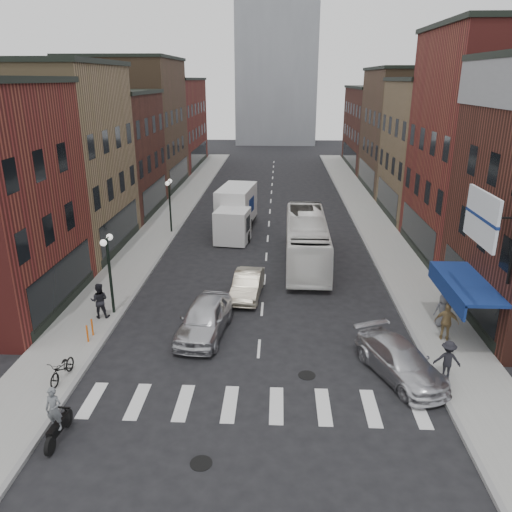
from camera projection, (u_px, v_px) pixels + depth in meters
The scene contains 30 objects.
ground at pixel (258, 361), 20.95m from camera, with size 160.00×160.00×0.00m, color black.
sidewalk_left at pixel (168, 218), 41.99m from camera, with size 3.00×74.00×0.15m, color gray.
sidewalk_right at pixel (372, 221), 41.25m from camera, with size 3.00×74.00×0.15m, color gray.
curb_left at pixel (186, 219), 41.95m from camera, with size 0.20×74.00×0.16m, color gray.
curb_right at pixel (353, 222), 41.34m from camera, with size 0.20×74.00×0.16m, color gray.
crosswalk_stripes at pixel (254, 405), 18.13m from camera, with size 12.00×2.20×0.01m, color silver.
bldg_left_mid_a at pixel (39, 160), 32.71m from camera, with size 10.30×10.20×12.30m.
bldg_left_mid_b at pixel (94, 154), 42.45m from camera, with size 10.30×10.20×10.30m.
bldg_left_far_a at pixel (130, 124), 52.30m from camera, with size 10.30×12.20×13.30m.
bldg_left_far_b at pixel (161, 123), 65.81m from camera, with size 10.30×16.20×11.30m.
bldg_right_mid_a at pixel (508, 147), 31.06m from camera, with size 10.30×10.20×14.30m.
bldg_right_mid_b at pixel (453, 150), 40.97m from camera, with size 10.30×10.20×11.30m.
bldg_right_far_a at pixel (418, 131), 51.16m from camera, with size 10.30×12.20×12.30m.
bldg_right_far_b at pixel (389, 128), 64.66m from camera, with size 10.30×16.20×10.30m.
awning_blue at pixel (462, 284), 22.03m from camera, with size 1.80×5.00×0.78m.
billboard_sign at pixel (484, 219), 18.98m from camera, with size 1.52×3.00×3.70m.
streetlamp_near at pixel (109, 260), 24.06m from camera, with size 0.32×1.22×4.11m.
streetlamp_far at pixel (169, 196), 37.23m from camera, with size 0.32×1.22×4.11m.
bike_rack at pixel (90, 330), 22.32m from camera, with size 0.08×0.68×0.80m.
box_truck at pixel (235, 212), 37.80m from camera, with size 3.00×7.96×3.36m.
motorcycle_rider at pixel (56, 416), 16.03m from camera, with size 0.58×1.97×2.00m.
transit_bus at pixel (306, 240), 31.77m from camera, with size 2.51×10.72×2.99m, color white.
sedan_left_near at pixel (204, 318), 22.86m from camera, with size 1.94×4.82×1.64m, color silver.
sedan_left_far at pixel (247, 285), 26.96m from camera, with size 1.42×4.08×1.34m, color beige.
curb_car at pixel (400, 361), 19.67m from camera, with size 1.90×4.68×1.36m, color silver.
parked_bicycle at pixel (62, 369), 19.27m from camera, with size 0.61×1.76×0.92m, color black.
ped_left_solo at pixel (99, 301), 24.18m from camera, with size 0.86×0.49×1.76m, color black.
ped_right_a at pixel (448, 359), 19.29m from camera, with size 1.01×0.50×1.57m, color black.
ped_right_b at pixel (447, 322), 22.09m from camera, with size 1.02×0.51×1.74m, color olive.
ped_right_c at pixel (443, 310), 23.35m from camera, with size 0.78×0.51×1.60m, color #5B5C63.
Camera 1 is at (0.77, -18.23, 11.19)m, focal length 35.00 mm.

